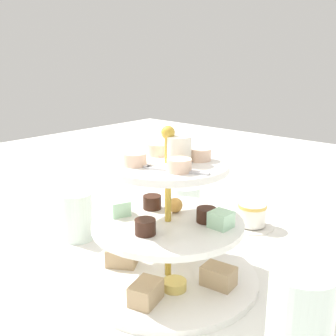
# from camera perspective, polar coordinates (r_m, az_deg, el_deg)

# --- Properties ---
(ground_plane) EXTENTS (2.40, 2.40, 0.00)m
(ground_plane) POSITION_cam_1_polar(r_m,az_deg,el_deg) (0.69, 0.00, -15.04)
(ground_plane) COLOR silver
(tiered_serving_stand) EXTENTS (0.28, 0.28, 0.25)m
(tiered_serving_stand) POSITION_cam_1_polar(r_m,az_deg,el_deg) (0.65, 0.04, -9.11)
(tiered_serving_stand) COLOR white
(tiered_serving_stand) RESTS_ON ground_plane
(water_glass_tall_right) EXTENTS (0.07, 0.07, 0.14)m
(water_glass_tall_right) POSITION_cam_1_polar(r_m,az_deg,el_deg) (0.48, 17.37, -20.57)
(water_glass_tall_right) COLOR silver
(water_glass_tall_right) RESTS_ON ground_plane
(water_glass_short_left) EXTENTS (0.06, 0.06, 0.07)m
(water_glass_short_left) POSITION_cam_1_polar(r_m,az_deg,el_deg) (0.90, 2.44, -4.75)
(water_glass_short_left) COLOR silver
(water_glass_short_left) RESTS_ON ground_plane
(teacup_with_saucer) EXTENTS (0.09, 0.09, 0.05)m
(teacup_with_saucer) POSITION_cam_1_polar(r_m,az_deg,el_deg) (0.88, 11.38, -6.45)
(teacup_with_saucer) COLOR white
(teacup_with_saucer) RESTS_ON ground_plane
(water_glass_mid_back) EXTENTS (0.06, 0.06, 0.09)m
(water_glass_mid_back) POSITION_cam_1_polar(r_m,az_deg,el_deg) (0.82, -12.35, -6.48)
(water_glass_mid_back) COLOR silver
(water_glass_mid_back) RESTS_ON ground_plane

